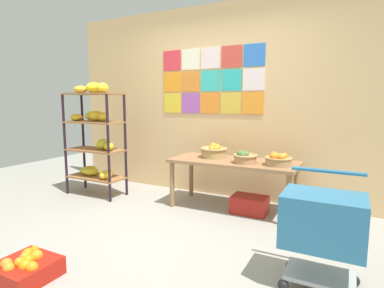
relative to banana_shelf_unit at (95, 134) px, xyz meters
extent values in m
plane|color=gray|center=(1.57, -0.84, -0.88)|extent=(9.22, 9.22, 0.00)
cube|color=#DBB178|center=(1.57, 0.80, 0.45)|extent=(4.83, 0.06, 2.66)
cube|color=#E33444|center=(0.83, 0.77, 1.06)|extent=(0.29, 0.01, 0.29)
cube|color=#EEE9CA|center=(1.14, 0.77, 1.06)|extent=(0.29, 0.01, 0.29)
cube|color=silver|center=(1.45, 0.77, 1.06)|extent=(0.29, 0.01, 0.29)
cube|color=#C94034|center=(1.76, 0.77, 1.06)|extent=(0.29, 0.01, 0.29)
cube|color=blue|center=(2.07, 0.77, 1.06)|extent=(0.29, 0.01, 0.29)
cube|color=orange|center=(0.83, 0.77, 0.75)|extent=(0.29, 0.01, 0.29)
cube|color=orange|center=(1.14, 0.77, 0.75)|extent=(0.29, 0.01, 0.29)
cube|color=#31B7AB|center=(1.45, 0.77, 0.75)|extent=(0.29, 0.01, 0.29)
cube|color=#28AFAF|center=(1.76, 0.77, 0.75)|extent=(0.29, 0.01, 0.29)
cube|color=silver|center=(2.07, 0.77, 0.75)|extent=(0.29, 0.01, 0.29)
cube|color=yellow|center=(0.83, 0.77, 0.44)|extent=(0.29, 0.01, 0.29)
cube|color=#9F50AD|center=(1.14, 0.77, 0.44)|extent=(0.29, 0.01, 0.29)
cube|color=orange|center=(1.45, 0.77, 0.44)|extent=(0.29, 0.01, 0.29)
cube|color=gold|center=(1.76, 0.77, 0.44)|extent=(0.29, 0.01, 0.29)
cube|color=orange|center=(2.07, 0.77, 0.44)|extent=(0.29, 0.01, 0.29)
cylinder|color=black|center=(-0.40, -0.19, -0.15)|extent=(0.04, 0.04, 1.46)
cylinder|color=black|center=(0.41, -0.19, -0.15)|extent=(0.04, 0.04, 1.46)
cylinder|color=black|center=(-0.40, 0.16, -0.15)|extent=(0.04, 0.04, 1.46)
cylinder|color=black|center=(0.41, 0.16, -0.15)|extent=(0.04, 0.04, 1.46)
cube|color=#956239|center=(0.00, -0.02, -0.62)|extent=(0.85, 0.38, 0.03)
ellipsoid|color=yellow|center=(-0.23, 0.07, -0.55)|extent=(0.19, 0.30, 0.11)
ellipsoid|color=yellow|center=(-0.11, -0.02, -0.55)|extent=(0.28, 0.18, 0.12)
ellipsoid|color=yellow|center=(0.25, -0.07, -0.55)|extent=(0.16, 0.25, 0.12)
ellipsoid|color=yellow|center=(-0.17, 0.01, -0.55)|extent=(0.29, 0.21, 0.11)
cube|color=#956239|center=(0.00, -0.02, -0.22)|extent=(0.85, 0.38, 0.02)
ellipsoid|color=yellow|center=(0.27, -0.03, -0.15)|extent=(0.27, 0.26, 0.12)
ellipsoid|color=yellow|center=(0.09, 0.09, -0.16)|extent=(0.28, 0.29, 0.11)
ellipsoid|color=yellow|center=(0.14, 0.01, -0.14)|extent=(0.21, 0.24, 0.15)
cube|color=#956239|center=(0.00, -0.02, 0.17)|extent=(0.85, 0.38, 0.02)
ellipsoid|color=yellow|center=(0.14, 0.03, 0.25)|extent=(0.26, 0.32, 0.13)
ellipsoid|color=yellow|center=(0.03, 0.00, 0.26)|extent=(0.25, 0.22, 0.15)
ellipsoid|color=yellow|center=(-0.30, -0.05, 0.24)|extent=(0.27, 0.25, 0.10)
ellipsoid|color=yellow|center=(-0.08, 0.09, 0.26)|extent=(0.26, 0.32, 0.14)
cube|color=#956239|center=(0.00, -0.02, 0.57)|extent=(0.85, 0.38, 0.02)
ellipsoid|color=yellow|center=(0.00, 0.03, 0.66)|extent=(0.19, 0.28, 0.15)
ellipsoid|color=yellow|center=(-0.21, -0.04, 0.63)|extent=(0.22, 0.17, 0.10)
ellipsoid|color=yellow|center=(0.20, -0.03, 0.65)|extent=(0.21, 0.27, 0.14)
cube|color=#8E6342|center=(1.98, 0.29, -0.28)|extent=(1.56, 0.65, 0.04)
cylinder|color=olive|center=(1.26, 0.03, -0.59)|extent=(0.06, 0.06, 0.58)
cylinder|color=#926540|center=(2.70, 0.03, -0.59)|extent=(0.06, 0.06, 0.58)
cylinder|color=#8C5F42|center=(1.26, 0.55, -0.59)|extent=(0.06, 0.06, 0.58)
cylinder|color=olive|center=(2.70, 0.55, -0.59)|extent=(0.06, 0.06, 0.58)
cylinder|color=tan|center=(1.68, 0.37, -0.20)|extent=(0.32, 0.32, 0.11)
torus|color=tan|center=(1.68, 0.37, -0.14)|extent=(0.35, 0.35, 0.03)
sphere|color=orange|center=(1.72, 0.38, -0.12)|extent=(0.09, 0.09, 0.09)
sphere|color=orange|center=(1.75, 0.33, -0.12)|extent=(0.08, 0.08, 0.08)
sphere|color=orange|center=(1.74, 0.29, -0.13)|extent=(0.08, 0.08, 0.08)
sphere|color=orange|center=(1.65, 0.43, -0.12)|extent=(0.10, 0.10, 0.10)
sphere|color=orange|center=(1.70, 0.28, -0.13)|extent=(0.09, 0.09, 0.09)
cylinder|color=tan|center=(2.16, 0.20, -0.21)|extent=(0.26, 0.26, 0.09)
torus|color=tan|center=(2.16, 0.20, -0.16)|extent=(0.29, 0.29, 0.03)
sphere|color=#4D5B36|center=(2.15, 0.13, -0.16)|extent=(0.07, 0.07, 0.07)
sphere|color=#3B6938|center=(2.14, 0.14, -0.16)|extent=(0.09, 0.09, 0.09)
sphere|color=#516C2E|center=(2.14, 0.18, -0.15)|extent=(0.07, 0.07, 0.07)
sphere|color=#4F7237|center=(2.16, 0.20, -0.15)|extent=(0.08, 0.08, 0.08)
sphere|color=#4E712C|center=(2.12, 0.16, -0.15)|extent=(0.10, 0.10, 0.10)
cylinder|color=#A98456|center=(2.54, 0.24, -0.21)|extent=(0.29, 0.29, 0.09)
torus|color=#A98352|center=(2.54, 0.24, -0.17)|extent=(0.31, 0.31, 0.02)
sphere|color=orange|center=(2.59, 0.28, -0.16)|extent=(0.08, 0.08, 0.08)
sphere|color=orange|center=(2.58, 0.20, -0.15)|extent=(0.08, 0.08, 0.08)
sphere|color=orange|center=(2.48, 0.27, -0.15)|extent=(0.10, 0.10, 0.10)
sphere|color=orange|center=(2.54, 0.22, -0.15)|extent=(0.08, 0.08, 0.08)
sphere|color=orange|center=(2.55, 0.24, -0.16)|extent=(0.09, 0.09, 0.09)
sphere|color=orange|center=(2.49, 0.20, -0.15)|extent=(0.08, 0.08, 0.08)
cube|color=#AA1E18|center=(2.21, 0.25, -0.77)|extent=(0.42, 0.29, 0.21)
cube|color=#AA1B10|center=(1.12, -1.91, -0.81)|extent=(0.41, 0.40, 0.14)
sphere|color=orange|center=(1.03, -1.83, -0.74)|extent=(0.09, 0.09, 0.09)
sphere|color=orange|center=(1.14, -1.90, -0.73)|extent=(0.09, 0.09, 0.09)
sphere|color=orange|center=(1.12, -2.03, -0.73)|extent=(0.08, 0.08, 0.08)
sphere|color=orange|center=(1.12, -1.96, -0.72)|extent=(0.08, 0.08, 0.08)
sphere|color=orange|center=(1.19, -1.96, -0.74)|extent=(0.09, 0.09, 0.09)
sphere|color=orange|center=(1.07, -1.88, -0.74)|extent=(0.08, 0.08, 0.08)
sphere|color=orange|center=(1.26, -1.96, -0.73)|extent=(0.09, 0.09, 0.09)
sphere|color=orange|center=(1.04, -1.78, -0.73)|extent=(0.07, 0.07, 0.07)
sphere|color=orange|center=(1.06, -2.02, -0.72)|extent=(0.08, 0.08, 0.08)
sphere|color=orange|center=(1.14, -1.83, -0.73)|extent=(0.09, 0.09, 0.09)
sphere|color=black|center=(2.89, -1.16, -0.84)|extent=(0.08, 0.08, 0.08)
sphere|color=black|center=(2.89, -0.87, -0.84)|extent=(0.08, 0.08, 0.08)
sphere|color=black|center=(3.34, -0.87, -0.84)|extent=(0.08, 0.08, 0.08)
cube|color=#A5A8AD|center=(3.12, -1.02, -0.78)|extent=(0.47, 0.31, 0.03)
cube|color=teal|center=(3.12, -1.02, -0.36)|extent=(0.55, 0.39, 0.37)
cylinder|color=teal|center=(3.12, -0.79, -0.06)|extent=(0.52, 0.03, 0.03)
camera|label=1|loc=(3.26, -3.30, 0.46)|focal=29.21mm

